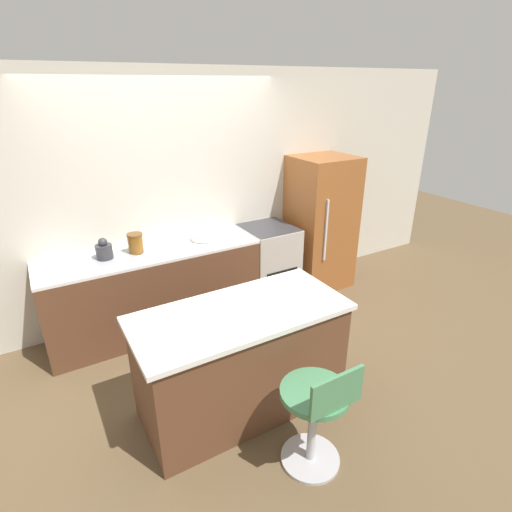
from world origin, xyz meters
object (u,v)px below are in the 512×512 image
object	(u,v)px
oven_range	(268,262)
stool_chair	(316,414)
refrigerator	(321,223)
kettle	(104,250)
mixing_bowl	(204,236)

from	to	relation	value
oven_range	stool_chair	xyz separation A→B (m)	(-0.99, -2.18, -0.01)
refrigerator	oven_range	bearing A→B (deg)	178.62
refrigerator	stool_chair	distance (m)	2.80
stool_chair	oven_range	bearing A→B (deg)	65.69
refrigerator	kettle	world-z (taller)	refrigerator
stool_chair	kettle	world-z (taller)	kettle
oven_range	stool_chair	bearing A→B (deg)	-114.31
oven_range	stool_chair	world-z (taller)	oven_range
mixing_bowl	oven_range	bearing A→B (deg)	-1.77
kettle	mixing_bowl	world-z (taller)	kettle
kettle	oven_range	bearing A→B (deg)	-0.78
oven_range	refrigerator	size ratio (longest dim) A/B	0.55
oven_range	mixing_bowl	size ratio (longest dim) A/B	3.32
oven_range	stool_chair	distance (m)	2.40
refrigerator	mixing_bowl	xyz separation A→B (m)	(-1.55, 0.04, 0.12)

